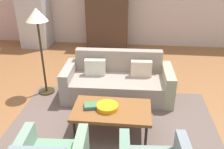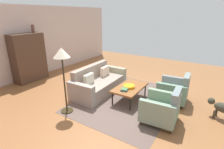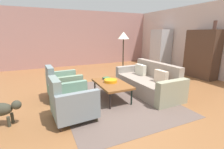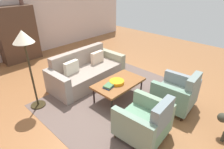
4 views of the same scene
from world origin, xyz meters
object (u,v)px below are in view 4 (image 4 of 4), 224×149
(armchair_left, at_px, (146,122))
(vase_tall, at_px, (21,0))
(floor_lamp, at_px, (24,45))
(armchair_right, at_px, (178,94))
(couch, at_px, (86,72))
(coffee_table, at_px, (119,84))
(book_stack, at_px, (109,86))
(fruit_bowl, at_px, (117,82))
(cabinet, at_px, (18,35))

(armchair_left, xyz_separation_m, vase_tall, (0.39, 5.18, 1.61))
(armchair_left, bearing_deg, floor_lamp, 107.52)
(armchair_right, bearing_deg, couch, 100.28)
(coffee_table, bearing_deg, book_stack, 177.71)
(coffee_table, height_order, armchair_left, armchair_left)
(coffee_table, xyz_separation_m, fruit_bowl, (-0.07, 0.00, 0.07))
(armchair_right, bearing_deg, vase_tall, 94.70)
(coffee_table, distance_m, book_stack, 0.31)
(couch, distance_m, coffee_table, 1.19)
(cabinet, bearing_deg, book_stack, -86.44)
(armchair_right, xyz_separation_m, floor_lamp, (-2.08, 2.29, 1.10))
(fruit_bowl, distance_m, floor_lamp, 2.05)
(coffee_table, xyz_separation_m, cabinet, (-0.56, 4.02, 0.50))
(couch, distance_m, armchair_right, 2.43)
(armchair_right, height_order, fruit_bowl, armchair_right)
(cabinet, bearing_deg, armchair_left, -90.44)
(vase_tall, bearing_deg, book_stack, -91.44)
(cabinet, relative_size, floor_lamp, 1.05)
(couch, bearing_deg, armchair_left, 74.23)
(armchair_left, bearing_deg, cabinet, 86.08)
(armchair_left, xyz_separation_m, cabinet, (0.04, 5.19, 0.56))
(coffee_table, bearing_deg, cabinet, 97.87)
(armchair_right, height_order, floor_lamp, floor_lamp)
(cabinet, bearing_deg, fruit_bowl, -83.06)
(couch, xyz_separation_m, armchair_left, (-0.59, -2.35, 0.06))
(couch, distance_m, book_stack, 1.23)
(fruit_bowl, height_order, book_stack, fruit_bowl)
(floor_lamp, bearing_deg, vase_tall, 66.29)
(fruit_bowl, distance_m, cabinet, 4.07)
(armchair_left, xyz_separation_m, armchair_right, (1.20, 0.00, 0.00))
(fruit_bowl, relative_size, floor_lamp, 0.20)
(armchair_left, distance_m, floor_lamp, 2.69)
(coffee_table, bearing_deg, fruit_bowl, 180.00)
(fruit_bowl, relative_size, vase_tall, 1.13)
(coffee_table, distance_m, armchair_left, 1.31)
(couch, height_order, armchair_right, armchair_right)
(couch, height_order, book_stack, couch)
(fruit_bowl, relative_size, cabinet, 0.19)
(fruit_bowl, bearing_deg, book_stack, 177.07)
(vase_tall, relative_size, floor_lamp, 0.17)
(couch, xyz_separation_m, floor_lamp, (-1.47, -0.06, 1.16))
(coffee_table, height_order, floor_lamp, floor_lamp)
(coffee_table, bearing_deg, armchair_right, -62.59)
(book_stack, bearing_deg, armchair_left, -103.81)
(couch, xyz_separation_m, book_stack, (-0.30, -1.17, 0.18))
(vase_tall, bearing_deg, armchair_right, -81.11)
(couch, xyz_separation_m, coffee_table, (0.00, -1.19, 0.11))
(armchair_left, height_order, vase_tall, vase_tall)
(book_stack, bearing_deg, armchair_right, -52.29)
(book_stack, xyz_separation_m, floor_lamp, (-1.17, 1.11, 0.98))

